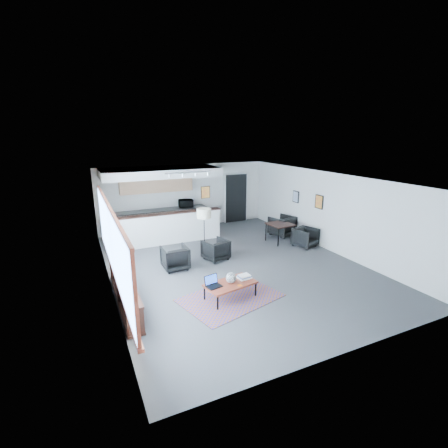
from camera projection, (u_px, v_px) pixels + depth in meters
name	position (u px, v px, depth m)	size (l,w,h in m)	color
room	(233.00, 223.00, 9.42)	(7.02, 9.02, 2.62)	#454548
window	(112.00, 244.00, 7.20)	(0.10, 5.95, 1.66)	#8CBFFF
console	(125.00, 291.00, 7.44)	(0.35, 3.00, 0.80)	black
kitchenette	(161.00, 201.00, 12.16)	(4.20, 1.96, 2.60)	white
doorway	(236.00, 198.00, 14.27)	(1.10, 0.12, 2.15)	black
track_light	(189.00, 173.00, 10.77)	(1.60, 0.07, 0.15)	silver
wall_art_lower	(319.00, 202.00, 11.09)	(0.03, 0.38, 0.48)	black
wall_art_upper	(296.00, 197.00, 12.24)	(0.03, 0.34, 0.44)	black
kilim_rug	(230.00, 298.00, 7.80)	(2.59, 2.08, 0.01)	brown
coffee_table	(230.00, 284.00, 7.70)	(1.30, 0.86, 0.39)	maroon
laptop	(212.00, 283.00, 7.54)	(0.40, 0.35, 0.25)	black
ceramic_pot	(231.00, 278.00, 7.68)	(0.25, 0.25, 0.25)	gray
book_stack	(244.00, 277.00, 7.93)	(0.34, 0.28, 0.10)	silver
coaster	(240.00, 285.00, 7.57)	(0.10, 0.10, 0.01)	#E5590C
armchair_left	(175.00, 257.00, 9.39)	(0.72, 0.67, 0.74)	black
armchair_right	(216.00, 249.00, 10.08)	(0.69, 0.64, 0.71)	black
floor_lamp	(204.00, 215.00, 10.11)	(0.51, 0.51, 1.56)	black
dining_table	(280.00, 225.00, 11.65)	(0.87, 0.87, 0.68)	black
dining_chair_near	(305.00, 238.00, 11.26)	(0.60, 0.56, 0.62)	black
dining_chair_far	(282.00, 226.00, 12.47)	(0.70, 0.65, 0.72)	black
microwave	(186.00, 203.00, 13.06)	(0.55, 0.31, 0.38)	black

